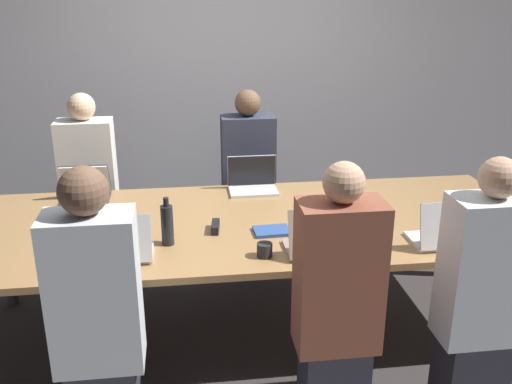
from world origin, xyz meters
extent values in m
plane|color=#383333|center=(0.00, 0.00, 0.00)|extent=(24.00, 24.00, 0.00)
cube|color=#ADADB2|center=(0.00, 1.87, 1.40)|extent=(12.00, 0.06, 2.80)
cube|color=#9E7547|center=(0.00, 0.00, 0.73)|extent=(3.57, 1.36, 0.04)
cylinder|color=#4C4C51|center=(-1.61, 0.50, 0.35)|extent=(0.08, 0.08, 0.71)
cylinder|color=#4C4C51|center=(1.61, 0.50, 0.35)|extent=(0.08, 0.08, 0.71)
cube|color=gray|center=(0.33, -0.46, 0.76)|extent=(0.33, 0.25, 0.02)
cube|color=gray|center=(0.33, -0.55, 0.89)|extent=(0.34, 0.10, 0.25)
cube|color=#0F1933|center=(0.33, -0.54, 0.89)|extent=(0.33, 0.10, 0.24)
cube|color=#2D2D38|center=(0.33, -0.90, 0.23)|extent=(0.32, 0.24, 0.45)
cube|color=brown|center=(0.33, -0.90, 0.82)|extent=(0.40, 0.24, 0.75)
sphere|color=tan|center=(0.33, -0.90, 1.29)|extent=(0.19, 0.19, 0.19)
cylinder|color=#232328|center=(0.04, -0.50, 0.79)|extent=(0.08, 0.08, 0.08)
cube|color=silver|center=(0.10, 0.50, 0.76)|extent=(0.33, 0.22, 0.02)
cube|color=silver|center=(0.10, 0.61, 0.88)|extent=(0.34, 0.03, 0.22)
cube|color=black|center=(0.10, 0.60, 0.88)|extent=(0.33, 0.03, 0.22)
cube|color=#2D2D38|center=(0.12, 0.93, 0.23)|extent=(0.32, 0.24, 0.45)
cube|color=#33384C|center=(0.12, 0.93, 0.82)|extent=(0.40, 0.24, 0.75)
sphere|color=brown|center=(0.12, 0.93, 1.30)|extent=(0.20, 0.20, 0.20)
cube|color=#333338|center=(-1.04, 0.47, 0.76)|extent=(0.32, 0.23, 0.02)
cube|color=#333338|center=(-1.04, 0.55, 0.88)|extent=(0.32, 0.10, 0.22)
cube|color=silver|center=(-1.04, 0.54, 0.88)|extent=(0.32, 0.10, 0.22)
cube|color=#2D2D38|center=(-1.08, 0.94, 0.23)|extent=(0.32, 0.24, 0.45)
cube|color=silver|center=(-1.08, 0.94, 0.82)|extent=(0.40, 0.24, 0.75)
sphere|color=beige|center=(-1.08, 0.94, 1.30)|extent=(0.20, 0.20, 0.20)
cube|color=silver|center=(1.05, -0.44, 0.76)|extent=(0.33, 0.25, 0.02)
cube|color=silver|center=(1.05, -0.55, 0.89)|extent=(0.34, 0.07, 0.25)
cube|color=black|center=(1.05, -0.54, 0.89)|extent=(0.33, 0.07, 0.25)
cube|color=#2D2D38|center=(1.05, -0.93, 0.23)|extent=(0.32, 0.24, 0.45)
cube|color=silver|center=(1.05, -0.93, 0.82)|extent=(0.40, 0.24, 0.75)
sphere|color=tan|center=(1.05, -0.93, 1.29)|extent=(0.19, 0.19, 0.19)
cube|color=silver|center=(-0.73, -0.39, 0.76)|extent=(0.36, 0.25, 0.02)
cube|color=silver|center=(-0.73, -0.49, 0.89)|extent=(0.36, 0.07, 0.25)
cube|color=black|center=(-0.73, -0.48, 0.89)|extent=(0.36, 0.07, 0.24)
cube|color=silver|center=(-0.79, -0.90, 0.82)|extent=(0.40, 0.24, 0.75)
sphere|color=brown|center=(-0.79, -0.90, 1.31)|extent=(0.22, 0.22, 0.22)
cylinder|color=red|center=(-1.03, -0.43, 0.79)|extent=(0.08, 0.08, 0.09)
cylinder|color=black|center=(-0.48, -0.27, 0.86)|extent=(0.07, 0.07, 0.23)
cylinder|color=black|center=(-0.48, -0.27, 1.00)|extent=(0.03, 0.03, 0.05)
cube|color=black|center=(-0.20, -0.12, 0.77)|extent=(0.06, 0.15, 0.05)
cube|color=#2D4C8C|center=(0.12, -0.19, 0.76)|extent=(0.22, 0.16, 0.02)
camera|label=1|loc=(-0.36, -3.21, 2.12)|focal=40.00mm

